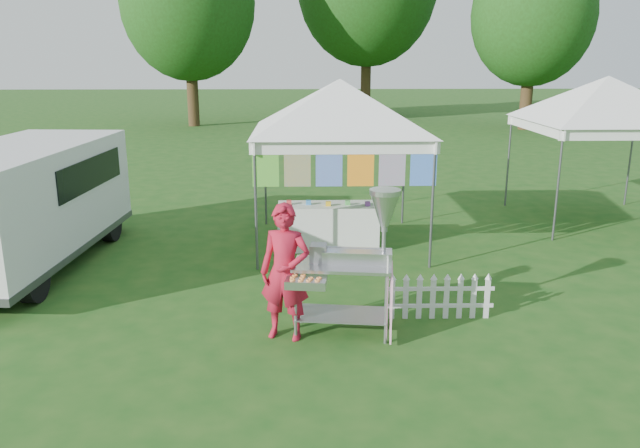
{
  "coord_description": "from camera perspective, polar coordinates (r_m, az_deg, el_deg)",
  "views": [
    {
      "loc": [
        -0.7,
        -7.62,
        3.38
      ],
      "look_at": [
        -0.43,
        0.82,
        1.1
      ],
      "focal_mm": 35.0,
      "sensor_mm": 36.0,
      "label": 1
    }
  ],
  "objects": [
    {
      "name": "cargo_van",
      "position": [
        11.3,
        -25.32,
        1.86
      ],
      "size": [
        2.24,
        4.92,
        1.99
      ],
      "rotation": [
        0.0,
        0.0,
        -0.07
      ],
      "color": "silver",
      "rests_on": "ground"
    },
    {
      "name": "tree_right",
      "position": [
        31.55,
        18.92,
        17.61
      ],
      "size": [
        5.6,
        5.6,
        8.42
      ],
      "color": "#382914",
      "rests_on": "ground"
    },
    {
      "name": "canopy_right",
      "position": [
        14.07,
        24.92,
        12.16
      ],
      "size": [
        4.24,
        4.24,
        3.45
      ],
      "color": "#59595E",
      "rests_on": "ground"
    },
    {
      "name": "canopy_main",
      "position": [
        11.15,
        1.83,
        13.07
      ],
      "size": [
        4.24,
        4.24,
        3.45
      ],
      "color": "#59595E",
      "rests_on": "ground"
    },
    {
      "name": "ground",
      "position": [
        8.37,
        3.18,
        -8.74
      ],
      "size": [
        120.0,
        120.0,
        0.0
      ],
      "primitive_type": "plane",
      "color": "#194B15",
      "rests_on": "ground"
    },
    {
      "name": "vendor",
      "position": [
        7.58,
        -3.21,
        -4.43
      ],
      "size": [
        0.7,
        0.56,
        1.7
      ],
      "primitive_type": "imported",
      "rotation": [
        0.0,
        0.0,
        -0.27
      ],
      "color": "#AB152B",
      "rests_on": "ground"
    },
    {
      "name": "tree_left",
      "position": [
        32.16,
        -11.98,
        19.17
      ],
      "size": [
        6.4,
        6.4,
        9.53
      ],
      "color": "#382914",
      "rests_on": "ground"
    },
    {
      "name": "donut_cart",
      "position": [
        7.59,
        3.53,
        -2.5
      ],
      "size": [
        1.42,
        0.88,
        1.85
      ],
      "rotation": [
        0.0,
        0.0,
        -0.13
      ],
      "color": "gray",
      "rests_on": "ground"
    },
    {
      "name": "picket_fence",
      "position": [
        8.44,
        10.88,
        -6.68
      ],
      "size": [
        1.44,
        0.04,
        0.56
      ],
      "rotation": [
        0.0,
        0.0,
        -0.01
      ],
      "color": "silver",
      "rests_on": "ground"
    },
    {
      "name": "display_table",
      "position": [
        11.29,
        0.73,
        -0.19
      ],
      "size": [
        1.8,
        0.7,
        0.81
      ],
      "primitive_type": "cube",
      "color": "white",
      "rests_on": "ground"
    }
  ]
}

